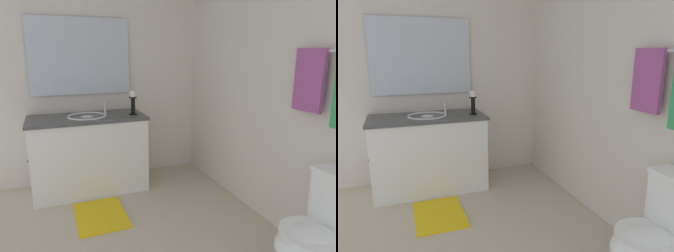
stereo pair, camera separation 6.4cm
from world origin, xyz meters
TOP-DOWN VIEW (x-y plane):
  - floor at (0.00, 0.00)m, footprint 3.02×2.73m
  - wall_back at (0.00, 1.36)m, footprint 3.02×0.04m
  - wall_left at (-1.51, 0.00)m, footprint 0.04×2.73m
  - vanity_cabinet at (-1.18, -0.02)m, footprint 0.58×1.19m
  - sink_basin at (-1.18, -0.02)m, footprint 0.40×0.40m
  - mirror at (-1.46, -0.02)m, footprint 0.02×1.06m
  - candle_holder_tall at (-1.12, 0.46)m, footprint 0.09×0.09m
  - toilet at (0.82, 1.08)m, footprint 0.39×0.54m
  - towel_bar at (0.57, 1.30)m, footprint 0.60×0.02m
  - towel_near_vanity at (0.42, 1.29)m, footprint 0.24×0.03m
  - bath_mat at (-0.56, -0.02)m, footprint 0.60×0.44m

SIDE VIEW (x-z plane):
  - floor at x=0.00m, z-range -0.02..0.00m
  - bath_mat at x=-0.56m, z-range 0.00..0.02m
  - toilet at x=0.82m, z-range -0.01..0.74m
  - vanity_cabinet at x=-1.18m, z-range 0.00..0.81m
  - sink_basin at x=-1.18m, z-range 0.65..0.89m
  - candle_holder_tall at x=-1.12m, z-range 0.82..1.07m
  - wall_back at x=0.00m, z-range 0.00..2.45m
  - wall_left at x=-1.51m, z-range 0.00..2.45m
  - towel_near_vanity at x=0.42m, z-range 1.06..1.48m
  - mirror at x=-1.46m, z-range 1.01..1.82m
  - towel_bar at x=0.57m, z-range 1.45..1.47m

